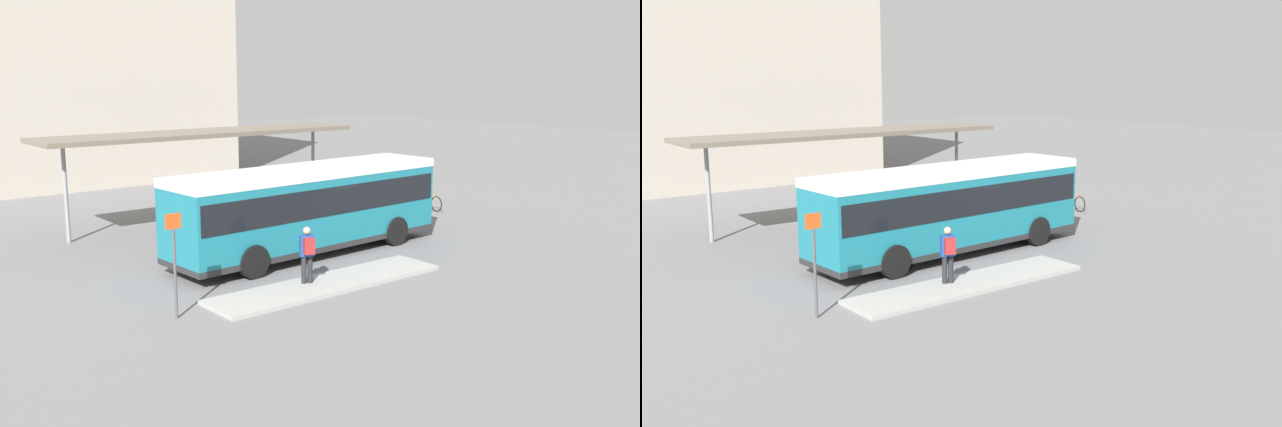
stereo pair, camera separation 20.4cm
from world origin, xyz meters
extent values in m
plane|color=slate|center=(0.00, 0.00, 0.00)|extent=(120.00, 120.00, 0.00)
cube|color=#9E9E99|center=(-1.89, -3.37, 0.06)|extent=(7.91, 1.80, 0.12)
cube|color=#197284|center=(0.00, 0.00, 1.73)|extent=(10.65, 2.94, 2.75)
cube|color=white|center=(0.00, 0.00, 2.95)|extent=(10.67, 2.96, 0.30)
cube|color=black|center=(0.00, 0.00, 2.06)|extent=(10.44, 2.96, 0.96)
cube|color=black|center=(5.25, 0.25, 2.06)|extent=(0.19, 2.24, 1.06)
cube|color=#28282B|center=(0.00, 0.00, 0.45)|extent=(10.66, 2.95, 0.20)
cylinder|color=black|center=(3.21, 1.32, 0.54)|extent=(1.09, 0.33, 1.08)
cylinder|color=black|center=(3.32, -1.01, 0.54)|extent=(1.09, 0.33, 1.08)
cylinder|color=black|center=(-3.32, 1.01, 0.54)|extent=(1.09, 0.33, 1.08)
cylinder|color=black|center=(-3.21, -1.32, 0.54)|extent=(1.09, 0.33, 1.08)
cylinder|color=#232328|center=(-2.56, -3.04, 0.54)|extent=(0.16, 0.16, 0.84)
cylinder|color=#232328|center=(-2.38, -3.10, 0.54)|extent=(0.16, 0.16, 0.84)
cube|color=#194799|center=(-2.47, -3.07, 1.28)|extent=(0.47, 0.36, 0.63)
cube|color=maroon|center=(-2.54, -3.28, 1.31)|extent=(0.37, 0.30, 0.48)
sphere|color=tan|center=(-2.47, -3.07, 1.73)|extent=(0.23, 0.23, 0.23)
torus|color=black|center=(9.42, 2.44, 0.36)|extent=(0.13, 0.73, 0.73)
torus|color=black|center=(9.54, 3.42, 0.36)|extent=(0.13, 0.73, 0.73)
cylinder|color=orange|center=(9.48, 2.93, 0.60)|extent=(0.13, 0.78, 0.04)
cylinder|color=orange|center=(9.50, 3.11, 0.54)|extent=(0.04, 0.04, 0.36)
cube|color=black|center=(9.50, 3.11, 0.72)|extent=(0.09, 0.19, 0.04)
cylinder|color=orange|center=(9.43, 2.53, 0.69)|extent=(0.48, 0.09, 0.03)
torus|color=black|center=(9.18, 4.19, 0.34)|extent=(0.08, 0.70, 0.70)
torus|color=black|center=(9.23, 3.25, 0.34)|extent=(0.08, 0.70, 0.70)
cylinder|color=red|center=(9.21, 3.72, 0.57)|extent=(0.07, 0.73, 0.04)
cylinder|color=red|center=(9.22, 3.55, 0.51)|extent=(0.04, 0.04, 0.34)
cube|color=black|center=(9.22, 3.55, 0.68)|extent=(0.08, 0.18, 0.04)
cylinder|color=red|center=(9.19, 4.09, 0.65)|extent=(0.48, 0.06, 0.03)
torus|color=black|center=(9.43, 4.96, 0.34)|extent=(0.14, 0.69, 0.69)
torus|color=black|center=(9.30, 4.04, 0.34)|extent=(0.14, 0.69, 0.69)
cylinder|color=silver|center=(9.36, 4.50, 0.56)|extent=(0.14, 0.72, 0.04)
cylinder|color=silver|center=(9.34, 4.34, 0.51)|extent=(0.04, 0.04, 0.34)
cube|color=black|center=(9.34, 4.34, 0.68)|extent=(0.09, 0.19, 0.04)
cylinder|color=silver|center=(9.41, 4.87, 0.64)|extent=(0.48, 0.10, 0.03)
cube|color=#706656|center=(-0.07, 7.07, 3.81)|extent=(13.88, 2.94, 0.18)
cylinder|color=gray|center=(-5.97, 7.07, 1.86)|extent=(0.16, 0.16, 3.72)
cylinder|color=gray|center=(5.83, 7.07, 1.86)|extent=(0.16, 0.16, 3.72)
cylinder|color=slate|center=(0.40, 4.51, 0.30)|extent=(0.81, 0.81, 0.59)
sphere|color=#286B2D|center=(0.40, 4.51, 0.94)|extent=(0.94, 0.94, 0.94)
cylinder|color=slate|center=(-1.71, 4.77, 0.29)|extent=(0.62, 0.62, 0.58)
sphere|color=#337F38|center=(-1.71, 4.77, 0.84)|extent=(0.71, 0.71, 0.71)
cylinder|color=#4C4C51|center=(-6.84, -3.13, 1.20)|extent=(0.08, 0.08, 2.40)
cube|color=#D84C19|center=(-6.84, -3.13, 2.60)|extent=(0.44, 0.03, 0.40)
camera|label=1|loc=(-15.10, -19.27, 6.32)|focal=40.00mm
camera|label=2|loc=(-14.94, -19.39, 6.32)|focal=40.00mm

